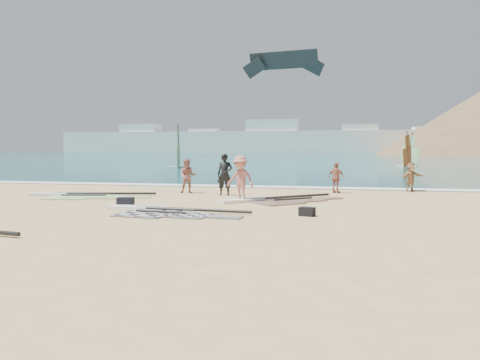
% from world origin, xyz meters
% --- Properties ---
extents(ground, '(300.00, 300.00, 0.00)m').
position_xyz_m(ground, '(0.00, 0.00, 0.00)').
color(ground, tan).
rests_on(ground, ground).
extents(sea, '(300.00, 240.00, 0.06)m').
position_xyz_m(sea, '(0.00, 132.00, 0.00)').
color(sea, '#0C5355').
rests_on(sea, ground).
extents(surf_line, '(300.00, 1.20, 0.04)m').
position_xyz_m(surf_line, '(0.00, 12.30, 0.00)').
color(surf_line, white).
rests_on(surf_line, ground).
extents(far_town, '(160.00, 8.00, 12.00)m').
position_xyz_m(far_town, '(-15.72, 150.00, 4.49)').
color(far_town, white).
rests_on(far_town, ground).
extents(rig_grey, '(5.57, 2.44, 0.20)m').
position_xyz_m(rig_grey, '(-1.54, 1.15, 0.05)').
color(rig_grey, '#252528').
rests_on(rig_grey, ground).
extents(rig_green, '(6.10, 3.05, 0.20)m').
position_xyz_m(rig_green, '(-7.31, 5.43, 0.05)').
color(rig_green, '#59BE28').
rests_on(rig_green, ground).
extents(rig_orange, '(5.19, 4.40, 0.20)m').
position_xyz_m(rig_orange, '(1.91, 5.48, 0.05)').
color(rig_orange, '#E93100').
rests_on(rig_orange, ground).
extents(gear_bag_near, '(0.69, 0.56, 0.39)m').
position_xyz_m(gear_bag_near, '(-3.37, 2.26, 0.19)').
color(gear_bag_near, black).
rests_on(gear_bag_near, ground).
extents(gear_bag_far, '(0.58, 0.48, 0.30)m').
position_xyz_m(gear_bag_far, '(3.62, 1.50, 0.15)').
color(gear_bag_far, black).
rests_on(gear_bag_far, ground).
extents(person_wetsuit, '(0.78, 0.56, 2.01)m').
position_xyz_m(person_wetsuit, '(-0.77, 7.48, 1.00)').
color(person_wetsuit, black).
rests_on(person_wetsuit, ground).
extents(beachgoer_left, '(0.96, 0.81, 1.73)m').
position_xyz_m(beachgoer_left, '(-2.86, 8.13, 0.87)').
color(beachgoer_left, '#A96558').
rests_on(beachgoer_left, ground).
extents(beachgoer_mid, '(1.44, 1.11, 1.96)m').
position_xyz_m(beachgoer_mid, '(0.53, 5.05, 0.98)').
color(beachgoer_mid, '#B5685B').
rests_on(beachgoer_mid, ground).
extents(beachgoer_back, '(0.99, 0.80, 1.57)m').
position_xyz_m(beachgoer_back, '(4.45, 9.79, 0.79)').
color(beachgoer_back, '#A9614F').
rests_on(beachgoer_back, ground).
extents(beachgoer_right, '(1.36, 1.27, 1.53)m').
position_xyz_m(beachgoer_right, '(8.25, 11.50, 0.76)').
color(beachgoer_right, tan).
rests_on(beachgoer_right, ground).
extents(windsurfer_left, '(2.76, 3.16, 4.84)m').
position_xyz_m(windsurfer_left, '(-13.10, 34.91, 1.38)').
color(windsurfer_left, white).
rests_on(windsurfer_left, ground).
extents(windsurfer_centre, '(2.40, 2.59, 4.29)m').
position_xyz_m(windsurfer_centre, '(12.19, 44.57, 1.26)').
color(windsurfer_centre, white).
rests_on(windsurfer_centre, ground).
extents(windsurfer_right, '(2.56, 2.50, 4.65)m').
position_xyz_m(windsurfer_right, '(14.29, 58.34, 1.34)').
color(windsurfer_right, white).
rests_on(windsurfer_right, ground).
extents(kitesurf_kite, '(8.62, 2.01, 2.70)m').
position_xyz_m(kitesurf_kite, '(-1.52, 35.20, 11.21)').
color(kitesurf_kite, black).
rests_on(kitesurf_kite, ground).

